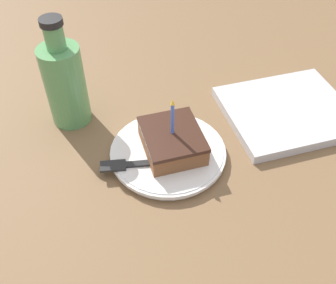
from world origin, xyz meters
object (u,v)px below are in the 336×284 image
Objects in this scene: cake_slice at (172,141)px; fork at (142,164)px; marble_board at (287,111)px; bottle at (65,83)px; plate at (168,153)px.

fork is (-0.06, -0.02, -0.02)m from cake_slice.
marble_board is (0.32, 0.06, -0.01)m from fork.
cake_slice reaches higher than marble_board.
fork is 0.22m from bottle.
bottle reaches higher than cake_slice.
plate is 0.24m from bottle.
bottle is (-0.16, 0.16, 0.08)m from plate.
fork is at bearing -168.76° from marble_board.
marble_board reaches higher than plate.
fork is 0.79× the size of bottle.
cake_slice is 0.07m from fork.
bottle is (-0.10, 0.18, 0.07)m from fork.
marble_board is at bearing 11.24° from fork.
cake_slice is at bearing -43.72° from bottle.
plate is 1.22× the size of fork.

